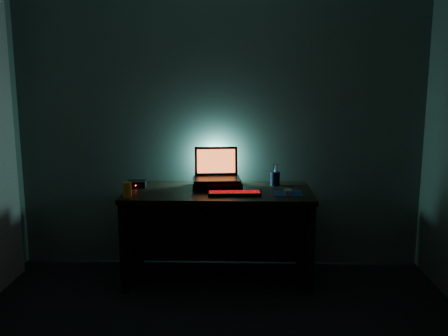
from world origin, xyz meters
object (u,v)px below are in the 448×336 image
Objects in this scene: juice_glass at (127,190)px; router at (137,184)px; keyboard at (235,193)px; laptop at (217,172)px; mouse at (288,191)px; pen_cup at (275,179)px.

router is at bearing 90.00° from juice_glass.
keyboard is 3.68× the size of juice_glass.
laptop reaches higher than mouse.
router reaches higher than mouse.
laptop is 0.63m from mouse.
pen_cup is at bearing 0.40° from router.
keyboard is at bearing -174.00° from mouse.
juice_glass reaches higher than router.
pen_cup is (-0.08, 0.30, 0.04)m from mouse.
mouse reaches higher than keyboard.
mouse is 1.25m from router.
router is (0.00, 0.34, -0.03)m from juice_glass.
keyboard is 2.58× the size of router.
laptop is at bearing -175.75° from pen_cup.
juice_glass is at bearing -174.90° from mouse.
laptop is at bearing 154.02° from mouse.
juice_glass is (-1.15, -0.44, -0.00)m from pen_cup.
mouse is (0.57, -0.26, -0.10)m from laptop.
mouse is 0.31m from pen_cup.
laptop is 0.78m from juice_glass.
pen_cup and juice_glass have the same top height.
mouse is at bearing -75.06° from pen_cup.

